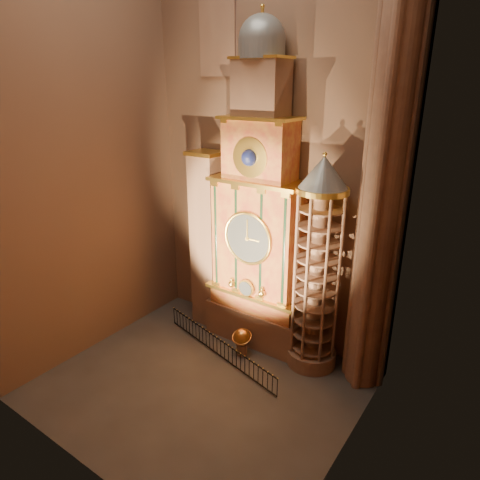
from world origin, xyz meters
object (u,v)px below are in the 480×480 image
Objects in this scene: astronomical_clock at (259,226)px; portrait_tower at (208,241)px; celestial_globe at (242,340)px; iron_railing at (219,347)px; stair_turret at (317,269)px.

portrait_tower is at bearing 179.71° from astronomical_clock.
astronomical_clock reaches higher than celestial_globe.
astronomical_clock is at bearing 96.06° from celestial_globe.
celestial_globe reaches higher than iron_railing.
iron_railing is at bearing -150.98° from stair_turret.
astronomical_clock is 3.78m from stair_turret.
astronomical_clock is at bearing -0.29° from portrait_tower.
stair_turret reaches higher than celestial_globe.
iron_railing is (2.69, -2.62, -4.60)m from portrait_tower.
celestial_globe is at bearing 42.59° from iron_railing.
stair_turret is (3.50, -0.26, -1.41)m from astronomical_clock.
astronomical_clock is 6.69m from iron_railing.
astronomical_clock is 6.04m from celestial_globe.
astronomical_clock is at bearing 74.77° from iron_railing.
iron_railing is at bearing -105.23° from astronomical_clock.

